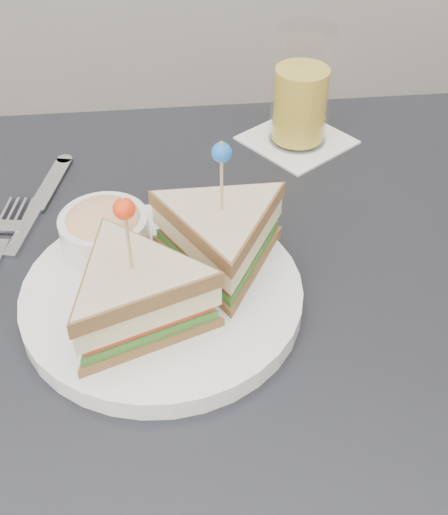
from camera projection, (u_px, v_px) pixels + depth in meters
table at (216, 353)px, 0.69m from camera, size 0.80×0.80×0.75m
plate_meal at (168, 268)px, 0.61m from camera, size 0.33×0.31×0.16m
cutlery_knife at (38, 206)px, 0.75m from camera, size 0.06×0.20×0.01m
drink_set at (301, 94)px, 0.82m from camera, size 0.17×0.17×0.15m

